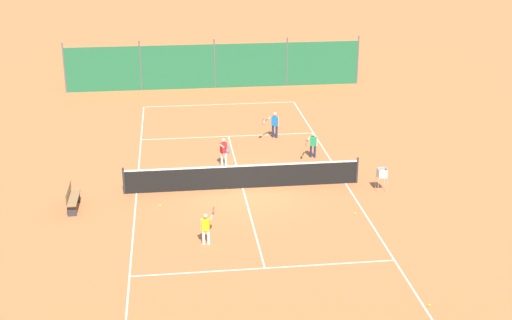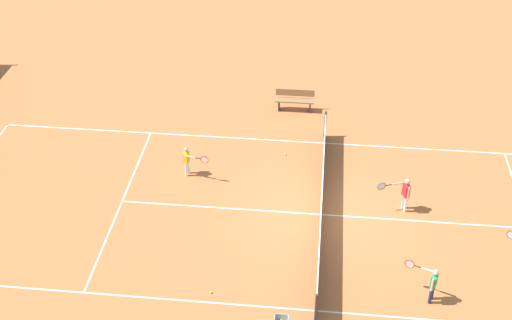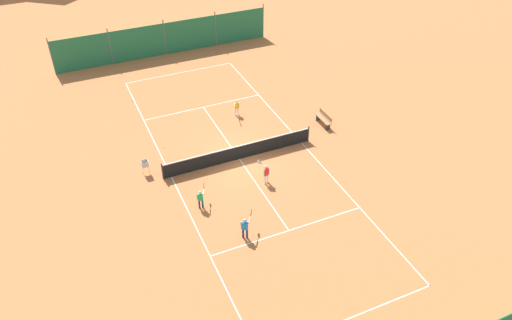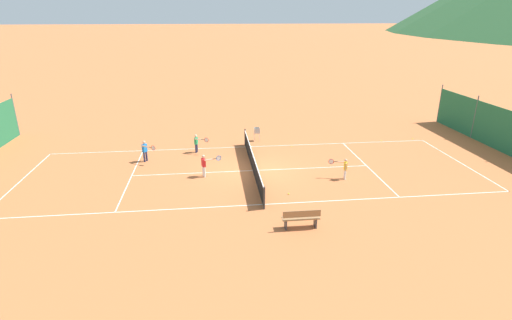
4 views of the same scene
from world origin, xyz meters
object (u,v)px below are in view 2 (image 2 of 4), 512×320
object	(u,v)px
tennis_net	(321,202)
courtside_bench	(295,100)
tennis_ball_service_box	(211,292)
tennis_ball_far_corner	(285,154)
player_near_baseline	(432,282)
player_near_service	(188,159)
player_far_service	(404,192)

from	to	relation	value
tennis_net	courtside_bench	world-z (taller)	tennis_net
tennis_net	tennis_ball_service_box	distance (m)	4.76
tennis_ball_far_corner	player_near_baseline	bearing A→B (deg)	-146.24
tennis_net	tennis_ball_service_box	bearing A→B (deg)	142.29
player_near_service	tennis_ball_far_corner	xyz separation A→B (m)	(1.53, -3.17, -0.61)
player_near_baseline	courtside_bench	distance (m)	10.61
tennis_net	courtside_bench	size ratio (longest dim) A/B	6.12
player_far_service	tennis_ball_far_corner	bearing A→B (deg)	55.55
player_near_service	tennis_ball_far_corner	bearing A→B (deg)	-64.28
tennis_ball_far_corner	courtside_bench	world-z (taller)	courtside_bench
player_far_service	tennis_ball_service_box	xyz separation A→B (m)	(-4.26, 5.46, -0.67)
player_far_service	tennis_ball_service_box	bearing A→B (deg)	127.97
player_near_baseline	tennis_ball_far_corner	xyz separation A→B (m)	(6.56, 4.39, -0.63)
courtside_bench	tennis_net	bearing A→B (deg)	-169.18
player_far_service	tennis_ball_service_box	size ratio (longest dim) A/B	18.11
player_far_service	player_near_service	bearing A→B (deg)	80.74
player_near_baseline	tennis_ball_far_corner	size ratio (longest dim) A/B	17.21
tennis_ball_service_box	courtside_bench	distance (m)	10.24
player_near_service	courtside_bench	size ratio (longest dim) A/B	0.73
player_far_service	player_near_service	distance (m)	7.17
player_near_baseline	tennis_ball_service_box	bearing A→B (deg)	93.65
player_far_service	player_near_service	world-z (taller)	player_far_service
tennis_ball_service_box	courtside_bench	bearing A→B (deg)	-9.48
tennis_ball_service_box	courtside_bench	world-z (taller)	courtside_bench
player_far_service	courtside_bench	world-z (taller)	player_far_service
tennis_ball_far_corner	tennis_ball_service_box	bearing A→B (deg)	167.40
tennis_net	player_near_service	world-z (taller)	player_near_service
tennis_ball_service_box	courtside_bench	xyz separation A→B (m)	(10.09, -1.69, 0.42)
player_far_service	player_near_baseline	xyz separation A→B (m)	(-3.88, -0.48, -0.03)
player_far_service	courtside_bench	distance (m)	6.95
tennis_net	tennis_ball_far_corner	distance (m)	3.50
tennis_ball_far_corner	courtside_bench	size ratio (longest dim) A/B	0.04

